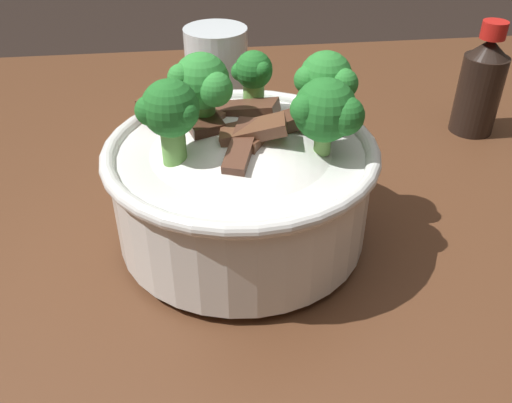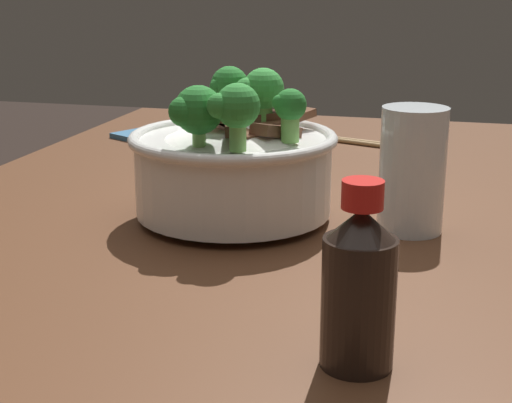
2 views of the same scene
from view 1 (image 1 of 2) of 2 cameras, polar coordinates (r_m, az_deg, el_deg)
The scene contains 4 objects.
dining_table at distance 0.58m, azimuth -8.20°, elevation -8.28°, with size 1.15×0.85×0.79m.
rice_bowl at distance 0.44m, azimuth -1.38°, elevation 2.72°, with size 0.22×0.22×0.16m.
drinking_glass at distance 0.61m, azimuth -3.97°, elevation 10.98°, with size 0.07×0.07×0.13m.
soy_sauce_bottle at distance 0.67m, azimuth 22.25°, elevation 11.10°, with size 0.05×0.05×0.13m.
Camera 1 is at (-0.03, 0.43, 1.09)m, focal length 38.59 mm.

